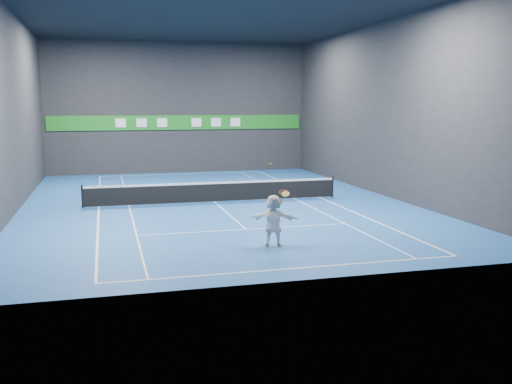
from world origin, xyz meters
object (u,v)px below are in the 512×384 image
object	(u,v)px
player	(274,220)
tennis_net	(214,191)
tennis_ball	(271,164)
tennis_racket	(283,194)

from	to	relation	value
player	tennis_net	size ratio (longest dim) A/B	0.14
tennis_ball	tennis_racket	world-z (taller)	tennis_ball
tennis_ball	player	bearing A→B (deg)	-63.83
tennis_racket	tennis_net	bearing A→B (deg)	94.11
player	tennis_ball	size ratio (longest dim) A/B	28.20
tennis_net	tennis_ball	bearing A→B (deg)	-88.58
player	tennis_racket	size ratio (longest dim) A/B	2.98
player	tennis_racket	world-z (taller)	tennis_racket
tennis_ball	tennis_net	xyz separation A→B (m)	(-0.22, 8.96, -2.25)
player	tennis_net	bearing A→B (deg)	-64.00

